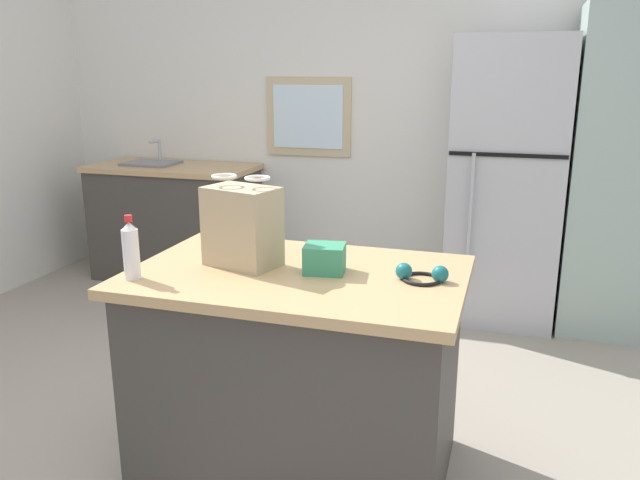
{
  "coord_description": "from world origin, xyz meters",
  "views": [
    {
      "loc": [
        1.07,
        -2.19,
        1.65
      ],
      "look_at": [
        0.28,
        0.33,
        0.93
      ],
      "focal_mm": 35.25,
      "sensor_mm": 36.0,
      "label": 1
    }
  ],
  "objects_px": {
    "refrigerator": "(506,182)",
    "small_box": "(325,259)",
    "tall_cabinet": "(609,173)",
    "ear_defenders": "(422,275)",
    "shopping_bag": "(242,226)",
    "kitchen_island": "(298,372)",
    "bottle": "(131,250)"
  },
  "relations": [
    {
      "from": "tall_cabinet",
      "to": "bottle",
      "type": "relative_size",
      "value": 8.2
    },
    {
      "from": "kitchen_island",
      "to": "tall_cabinet",
      "type": "xyz_separation_m",
      "value": [
        1.36,
        2.08,
        0.57
      ]
    },
    {
      "from": "shopping_bag",
      "to": "bottle",
      "type": "height_order",
      "value": "shopping_bag"
    },
    {
      "from": "refrigerator",
      "to": "shopping_bag",
      "type": "relative_size",
      "value": 5.06
    },
    {
      "from": "kitchen_island",
      "to": "ear_defenders",
      "type": "height_order",
      "value": "ear_defenders"
    },
    {
      "from": "refrigerator",
      "to": "tall_cabinet",
      "type": "relative_size",
      "value": 0.91
    },
    {
      "from": "refrigerator",
      "to": "small_box",
      "type": "height_order",
      "value": "refrigerator"
    },
    {
      "from": "refrigerator",
      "to": "kitchen_island",
      "type": "bearing_deg",
      "value": -109.63
    },
    {
      "from": "tall_cabinet",
      "to": "bottle",
      "type": "xyz_separation_m",
      "value": [
        -1.93,
        -2.35,
        -0.03
      ]
    },
    {
      "from": "shopping_bag",
      "to": "bottle",
      "type": "bearing_deg",
      "value": -139.2
    },
    {
      "from": "shopping_bag",
      "to": "kitchen_island",
      "type": "bearing_deg",
      "value": -3.39
    },
    {
      "from": "kitchen_island",
      "to": "refrigerator",
      "type": "relative_size",
      "value": 0.71
    },
    {
      "from": "bottle",
      "to": "ear_defenders",
      "type": "bearing_deg",
      "value": 16.08
    },
    {
      "from": "shopping_bag",
      "to": "tall_cabinet",
      "type": "bearing_deg",
      "value": 52.23
    },
    {
      "from": "bottle",
      "to": "ear_defenders",
      "type": "xyz_separation_m",
      "value": [
        1.05,
        0.3,
        -0.09
      ]
    },
    {
      "from": "refrigerator",
      "to": "small_box",
      "type": "distance_m",
      "value": 2.15
    },
    {
      "from": "refrigerator",
      "to": "shopping_bag",
      "type": "bearing_deg",
      "value": -115.38
    },
    {
      "from": "refrigerator",
      "to": "bottle",
      "type": "height_order",
      "value": "refrigerator"
    },
    {
      "from": "small_box",
      "to": "ear_defenders",
      "type": "distance_m",
      "value": 0.38
    },
    {
      "from": "kitchen_island",
      "to": "ear_defenders",
      "type": "xyz_separation_m",
      "value": [
        0.49,
        0.03,
        0.46
      ]
    },
    {
      "from": "refrigerator",
      "to": "shopping_bag",
      "type": "distance_m",
      "value": 2.28
    },
    {
      "from": "refrigerator",
      "to": "small_box",
      "type": "xyz_separation_m",
      "value": [
        -0.64,
        -2.05,
        0.01
      ]
    },
    {
      "from": "small_box",
      "to": "refrigerator",
      "type": "bearing_deg",
      "value": 72.81
    },
    {
      "from": "kitchen_island",
      "to": "ear_defenders",
      "type": "bearing_deg",
      "value": 3.8
    },
    {
      "from": "kitchen_island",
      "to": "shopping_bag",
      "type": "distance_m",
      "value": 0.65
    },
    {
      "from": "bottle",
      "to": "ear_defenders",
      "type": "height_order",
      "value": "bottle"
    },
    {
      "from": "ear_defenders",
      "to": "shopping_bag",
      "type": "bearing_deg",
      "value": -178.56
    },
    {
      "from": "tall_cabinet",
      "to": "small_box",
      "type": "relative_size",
      "value": 13.03
    },
    {
      "from": "kitchen_island",
      "to": "bottle",
      "type": "height_order",
      "value": "bottle"
    },
    {
      "from": "small_box",
      "to": "ear_defenders",
      "type": "bearing_deg",
      "value": 1.51
    },
    {
      "from": "bottle",
      "to": "refrigerator",
      "type": "bearing_deg",
      "value": 60.85
    },
    {
      "from": "tall_cabinet",
      "to": "ear_defenders",
      "type": "relative_size",
      "value": 10.18
    }
  ]
}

